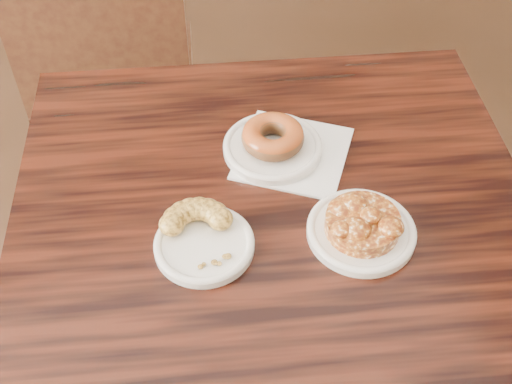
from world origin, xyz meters
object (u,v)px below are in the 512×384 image
object	(u,v)px
glazed_donut	(273,137)
cruller_fragment	(203,235)
apple_fritter	(363,221)
cafe_table	(272,346)
chair_far	(117,72)

from	to	relation	value
glazed_donut	cruller_fragment	xyz separation A→B (m)	(-0.16, -0.15, -0.01)
glazed_donut	apple_fritter	xyz separation A→B (m)	(0.06, -0.20, -0.00)
cafe_table	glazed_donut	xyz separation A→B (m)	(0.04, 0.14, 0.41)
chair_far	cruller_fragment	xyz separation A→B (m)	(0.02, -0.86, 0.33)
glazed_donut	apple_fritter	bearing A→B (deg)	-72.66
glazed_donut	chair_far	bearing A→B (deg)	103.82
cafe_table	chair_far	bearing A→B (deg)	111.99
cafe_table	chair_far	size ratio (longest dim) A/B	0.88
apple_fritter	cafe_table	bearing A→B (deg)	148.51
cafe_table	chair_far	world-z (taller)	chair_far
apple_fritter	cruller_fragment	xyz separation A→B (m)	(-0.22, 0.05, -0.00)
chair_far	cruller_fragment	world-z (taller)	chair_far
cruller_fragment	apple_fritter	bearing A→B (deg)	-12.47
cafe_table	glazed_donut	size ratio (longest dim) A/B	7.83
chair_far	glazed_donut	distance (m)	0.80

